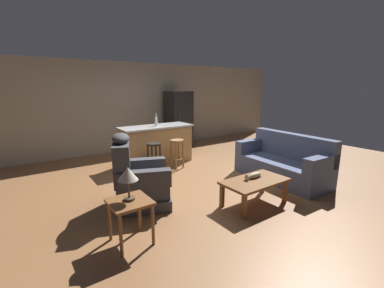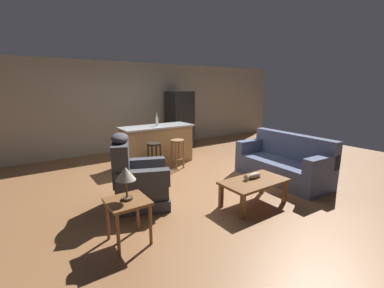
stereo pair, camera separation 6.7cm
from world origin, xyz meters
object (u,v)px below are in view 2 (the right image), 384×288
object	(u,v)px
recliner_near_lamp	(136,180)
refrigerator	(180,119)
couch	(284,164)
coffee_table	(254,184)
kitchen_island	(157,144)
fish_figurine	(253,176)
bottle_tall_green	(157,121)
table_lamp	(126,175)
bar_stool_left	(154,152)
bar_stool_right	(178,148)
end_table	(128,208)

from	to	relation	value
recliner_near_lamp	refrigerator	world-z (taller)	refrigerator
couch	refrigerator	world-z (taller)	refrigerator
coffee_table	refrigerator	xyz separation A→B (m)	(1.21, 4.21, 0.52)
recliner_near_lamp	kitchen_island	bearing A→B (deg)	76.54
fish_figurine	refrigerator	bearing A→B (deg)	74.36
coffee_table	fish_figurine	world-z (taller)	fish_figurine
couch	recliner_near_lamp	distance (m)	3.03
kitchen_island	refrigerator	xyz separation A→B (m)	(1.41, 1.20, 0.40)
coffee_table	kitchen_island	size ratio (longest dim) A/B	0.61
couch	coffee_table	bearing A→B (deg)	21.00
bottle_tall_green	fish_figurine	bearing A→B (deg)	-85.54
table_lamp	bar_stool_left	xyz separation A→B (m)	(1.45, 2.20, -0.40)
bar_stool_left	bar_stool_right	bearing A→B (deg)	0.00
kitchen_island	bar_stool_right	world-z (taller)	kitchen_island
coffee_table	bottle_tall_green	distance (m)	3.13
recliner_near_lamp	end_table	xyz separation A→B (m)	(-0.50, -0.94, 0.04)
recliner_near_lamp	bottle_tall_green	world-z (taller)	bottle_tall_green
recliner_near_lamp	bottle_tall_green	size ratio (longest dim) A/B	3.89
fish_figurine	bar_stool_right	xyz separation A→B (m)	(-0.04, 2.31, 0.01)
recliner_near_lamp	bar_stool_left	world-z (taller)	recliner_near_lamp
table_lamp	kitchen_island	world-z (taller)	table_lamp
couch	kitchen_island	bearing A→B (deg)	-55.01
fish_figurine	end_table	distance (m)	2.11
recliner_near_lamp	bar_stool_right	distance (m)	2.03
recliner_near_lamp	table_lamp	bearing A→B (deg)	-96.42
fish_figurine	bar_stool_left	size ratio (longest dim) A/B	0.50
kitchen_island	refrigerator	distance (m)	1.90
table_lamp	fish_figurine	bearing A→B (deg)	-3.00
fish_figurine	bottle_tall_green	distance (m)	3.04
couch	refrigerator	bearing A→B (deg)	-84.30
end_table	bar_stool_left	distance (m)	2.66
refrigerator	fish_figurine	bearing A→B (deg)	-105.64
couch	end_table	xyz separation A→B (m)	(-3.47, -0.31, 0.12)
bottle_tall_green	table_lamp	bearing A→B (deg)	-123.15
table_lamp	bar_stool_right	bearing A→B (deg)	46.95
coffee_table	table_lamp	world-z (taller)	table_lamp
recliner_near_lamp	bar_stool_left	xyz separation A→B (m)	(0.96, 1.29, 0.05)
bar_stool_right	refrigerator	size ratio (longest dim) A/B	0.39
couch	bottle_tall_green	world-z (taller)	bottle_tall_green
end_table	kitchen_island	distance (m)	3.41
coffee_table	refrigerator	size ratio (longest dim) A/B	0.62
recliner_near_lamp	end_table	bearing A→B (deg)	-96.14
end_table	bar_stool_right	bearing A→B (deg)	47.17
fish_figurine	recliner_near_lamp	distance (m)	1.91
couch	refrigerator	xyz separation A→B (m)	(-0.20, 3.75, 0.54)
bottle_tall_green	couch	bearing A→B (deg)	-58.35
fish_figurine	table_lamp	bearing A→B (deg)	177.00
coffee_table	bar_stool_right	size ratio (longest dim) A/B	1.62
recliner_near_lamp	bar_stool_right	world-z (taller)	recliner_near_lamp
bar_stool_right	couch	bearing A→B (deg)	-53.89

